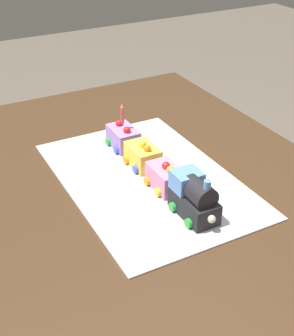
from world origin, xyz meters
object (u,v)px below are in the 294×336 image
at_px(cake_car_tanker_lavender, 123,137).
at_px(cake_car_hopper_bubblegum, 165,177).
at_px(birthday_candle, 122,114).
at_px(cake_locomotive, 194,197).
at_px(dining_table, 146,229).
at_px(cake_car_flatbed_lemon, 143,156).

bearing_deg(cake_car_tanker_lavender, cake_car_hopper_bubblegum, 180.00).
relative_size(cake_car_hopper_bubblegum, birthday_candle, 1.69).
bearing_deg(cake_locomotive, dining_table, 23.53).
xyz_separation_m(dining_table, cake_car_hopper_bubblegum, (0.00, -0.05, 0.14)).
height_order(dining_table, birthday_candle, birthday_candle).
height_order(dining_table, cake_car_tanker_lavender, cake_car_tanker_lavender).
bearing_deg(cake_car_tanker_lavender, birthday_candle, 0.00).
bearing_deg(cake_car_flatbed_lemon, cake_car_hopper_bubblegum, 180.00).
xyz_separation_m(dining_table, cake_car_flatbed_lemon, (0.12, -0.05, 0.14)).
relative_size(cake_locomotive, cake_car_flatbed_lemon, 1.40).
bearing_deg(cake_car_tanker_lavender, cake_locomotive, 180.00).
height_order(cake_locomotive, cake_car_tanker_lavender, cake_locomotive).
height_order(dining_table, cake_car_flatbed_lemon, cake_car_flatbed_lemon).
height_order(cake_locomotive, birthday_candle, birthday_candle).
xyz_separation_m(cake_car_flatbed_lemon, cake_car_tanker_lavender, (0.12, 0.00, 0.00)).
distance_m(cake_car_flatbed_lemon, birthday_candle, 0.14).
height_order(cake_car_flatbed_lemon, birthday_candle, birthday_candle).
height_order(cake_car_hopper_bubblegum, birthday_candle, birthday_candle).
xyz_separation_m(cake_car_hopper_bubblegum, birthday_candle, (0.24, 0.00, 0.07)).
xyz_separation_m(cake_car_hopper_bubblegum, cake_car_tanker_lavender, (0.24, 0.00, 0.00)).
relative_size(cake_car_flatbed_lemon, cake_car_tanker_lavender, 1.00).
distance_m(cake_car_hopper_bubblegum, cake_car_tanker_lavender, 0.24).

